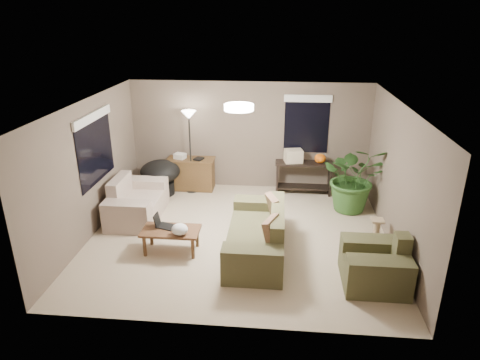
# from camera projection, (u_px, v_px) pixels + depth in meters

# --- Properties ---
(room_shell) EXTENTS (5.50, 5.50, 5.50)m
(room_shell) POSITION_uv_depth(u_px,v_px,m) (239.00, 174.00, 7.60)
(room_shell) COLOR #C5AC93
(room_shell) RESTS_ON ground
(main_sofa) EXTENTS (0.95, 2.20, 0.85)m
(main_sofa) POSITION_uv_depth(u_px,v_px,m) (258.00, 237.00, 7.42)
(main_sofa) COLOR #4E4C2F
(main_sofa) RESTS_ON ground
(throw_pillows) EXTENTS (0.38, 1.40, 0.47)m
(throw_pillows) POSITION_uv_depth(u_px,v_px,m) (274.00, 219.00, 7.27)
(throw_pillows) COLOR #8C7251
(throw_pillows) RESTS_ON main_sofa
(loveseat) EXTENTS (0.90, 1.60, 0.85)m
(loveseat) POSITION_uv_depth(u_px,v_px,m) (136.00, 203.00, 8.70)
(loveseat) COLOR beige
(loveseat) RESTS_ON ground
(armchair) EXTENTS (0.95, 1.00, 0.85)m
(armchair) POSITION_uv_depth(u_px,v_px,m) (375.00, 266.00, 6.56)
(armchair) COLOR #4F4E2F
(armchair) RESTS_ON ground
(coffee_table) EXTENTS (1.00, 0.55, 0.42)m
(coffee_table) POSITION_uv_depth(u_px,v_px,m) (171.00, 233.00, 7.41)
(coffee_table) COLOR brown
(coffee_table) RESTS_ON ground
(laptop) EXTENTS (0.39, 0.32, 0.24)m
(laptop) POSITION_uv_depth(u_px,v_px,m) (162.00, 224.00, 7.48)
(laptop) COLOR black
(laptop) RESTS_ON coffee_table
(plastic_bag) EXTENTS (0.29, 0.27, 0.20)m
(plastic_bag) POSITION_uv_depth(u_px,v_px,m) (180.00, 229.00, 7.20)
(plastic_bag) COLOR white
(plastic_bag) RESTS_ON coffee_table
(desk) EXTENTS (1.10, 0.50, 0.75)m
(desk) POSITION_uv_depth(u_px,v_px,m) (191.00, 174.00, 10.07)
(desk) COLOR brown
(desk) RESTS_ON ground
(desk_papers) EXTENTS (0.72, 0.32, 0.12)m
(desk_papers) POSITION_uv_depth(u_px,v_px,m) (184.00, 157.00, 9.92)
(desk_papers) COLOR silver
(desk_papers) RESTS_ON desk
(console_table) EXTENTS (1.30, 0.40, 0.75)m
(console_table) POSITION_uv_depth(u_px,v_px,m) (303.00, 175.00, 9.81)
(console_table) COLOR black
(console_table) RESTS_ON ground
(pumpkin) EXTENTS (0.27, 0.27, 0.21)m
(pumpkin) POSITION_uv_depth(u_px,v_px,m) (320.00, 158.00, 9.63)
(pumpkin) COLOR orange
(pumpkin) RESTS_ON console_table
(cardboard_box) EXTENTS (0.44, 0.37, 0.29)m
(cardboard_box) POSITION_uv_depth(u_px,v_px,m) (293.00, 156.00, 9.67)
(cardboard_box) COLOR beige
(cardboard_box) RESTS_ON console_table
(papasan_chair) EXTENTS (1.18, 1.18, 0.80)m
(papasan_chair) POSITION_uv_depth(u_px,v_px,m) (160.00, 175.00, 9.75)
(papasan_chair) COLOR black
(papasan_chair) RESTS_ON ground
(floor_lamp) EXTENTS (0.32, 0.32, 1.91)m
(floor_lamp) POSITION_uv_depth(u_px,v_px,m) (189.00, 125.00, 9.49)
(floor_lamp) COLOR black
(floor_lamp) RESTS_ON ground
(ceiling_fixture) EXTENTS (0.50, 0.50, 0.10)m
(ceiling_fixture) POSITION_uv_depth(u_px,v_px,m) (239.00, 107.00, 7.16)
(ceiling_fixture) COLOR white
(ceiling_fixture) RESTS_ON room_shell
(houseplant) EXTENTS (1.32, 1.47, 1.15)m
(houseplant) POSITION_uv_depth(u_px,v_px,m) (354.00, 185.00, 8.92)
(houseplant) COLOR #2D5923
(houseplant) RESTS_ON ground
(cat_scratching_post) EXTENTS (0.32, 0.32, 0.50)m
(cat_scratching_post) POSITION_uv_depth(u_px,v_px,m) (376.00, 234.00, 7.68)
(cat_scratching_post) COLOR tan
(cat_scratching_post) RESTS_ON ground
(window_left) EXTENTS (0.05, 1.56, 1.33)m
(window_left) POSITION_uv_depth(u_px,v_px,m) (94.00, 136.00, 7.92)
(window_left) COLOR black
(window_left) RESTS_ON room_shell
(window_back) EXTENTS (1.06, 0.05, 1.33)m
(window_back) POSITION_uv_depth(u_px,v_px,m) (307.00, 115.00, 9.58)
(window_back) COLOR black
(window_back) RESTS_ON room_shell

